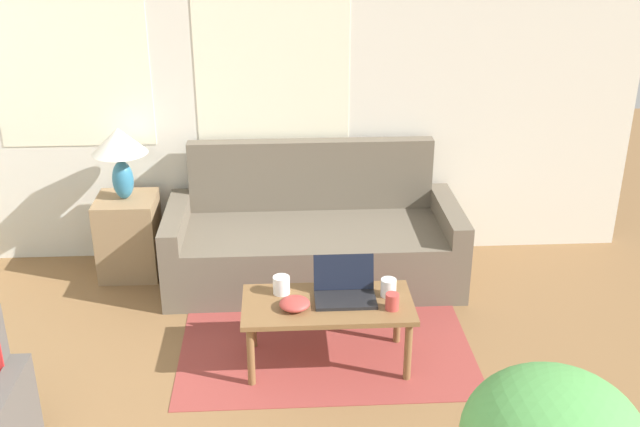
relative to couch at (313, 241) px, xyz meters
name	(u,v)px	position (x,y,z in m)	size (l,w,h in m)	color
wall_back	(186,88)	(-0.89, 0.44, 1.03)	(6.64, 0.06, 2.60)	silver
rug	(322,316)	(0.03, -0.60, -0.27)	(1.79, 1.90, 0.01)	brown
couch	(313,241)	(0.00, 0.00, 0.00)	(2.07, 0.86, 0.94)	#665B4C
side_table	(129,236)	(-1.34, 0.12, 0.02)	(0.42, 0.42, 0.59)	#937551
table_lamp	(119,148)	(-1.34, 0.12, 0.70)	(0.39, 0.39, 0.52)	teal
coffee_table	(328,310)	(0.03, -1.12, 0.09)	(1.00, 0.49, 0.41)	brown
laptop	(345,289)	(0.13, -1.06, 0.19)	(0.36, 0.27, 0.23)	black
cup_navy	(281,285)	(-0.24, -0.99, 0.19)	(0.10, 0.10, 0.11)	white
cup_yellow	(388,287)	(0.39, -1.06, 0.19)	(0.09, 0.09, 0.11)	white
cup_white	(392,302)	(0.39, -1.21, 0.19)	(0.08, 0.08, 0.10)	#B23D38
snack_bowl	(295,304)	(-0.16, -1.17, 0.17)	(0.18, 0.18, 0.06)	#B23D38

